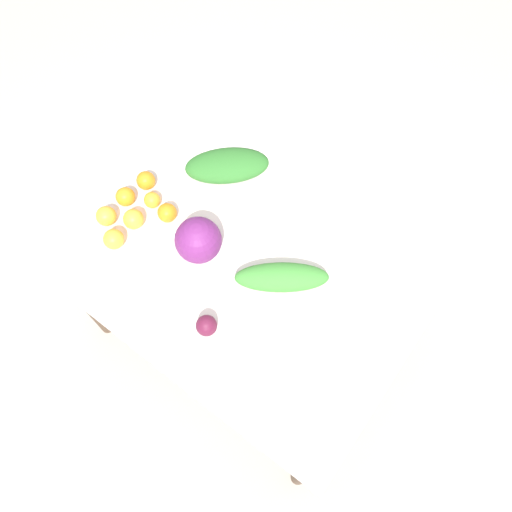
{
  "coord_description": "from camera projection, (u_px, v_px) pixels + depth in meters",
  "views": [
    {
      "loc": [
        0.48,
        -0.65,
        2.37
      ],
      "look_at": [
        0.0,
        0.0,
        0.73
      ],
      "focal_mm": 35.0,
      "sensor_mm": 36.0,
      "label": 1
    }
  ],
  "objects": [
    {
      "name": "orange_5",
      "position": [
        145.0,
        181.0,
        1.95
      ],
      "size": [
        0.07,
        0.07,
        0.07
      ],
      "primitive_type": "sphere",
      "color": "orange",
      "rests_on": "dining_table"
    },
    {
      "name": "orange_3",
      "position": [
        134.0,
        219.0,
        1.87
      ],
      "size": [
        0.08,
        0.08,
        0.08
      ],
      "primitive_type": "sphere",
      "color": "#F9A833",
      "rests_on": "dining_table"
    },
    {
      "name": "beet_root",
      "position": [
        206.0,
        326.0,
        1.69
      ],
      "size": [
        0.07,
        0.07,
        0.07
      ],
      "primitive_type": "sphere",
      "color": "#5B1933",
      "rests_on": "dining_table"
    },
    {
      "name": "ground_plane",
      "position": [
        256.0,
        321.0,
        2.48
      ],
      "size": [
        8.0,
        8.0,
        0.0
      ],
      "primitive_type": "plane",
      "color": "#B2A899"
    },
    {
      "name": "orange_2",
      "position": [
        114.0,
        239.0,
        1.83
      ],
      "size": [
        0.08,
        0.08,
        0.08
      ],
      "primitive_type": "sphere",
      "color": "#F9A833",
      "rests_on": "dining_table"
    },
    {
      "name": "orange_4",
      "position": [
        125.0,
        197.0,
        1.92
      ],
      "size": [
        0.08,
        0.08,
        0.08
      ],
      "primitive_type": "sphere",
      "color": "orange",
      "rests_on": "dining_table"
    },
    {
      "name": "greens_bunch_beet_tops",
      "position": [
        227.0,
        165.0,
        1.97
      ],
      "size": [
        0.36,
        0.35,
        0.09
      ],
      "primitive_type": "ellipsoid",
      "rotation": [
        0.0,
        0.0,
        0.75
      ],
      "color": "#2D6B28",
      "rests_on": "dining_table"
    },
    {
      "name": "dining_table",
      "position": [
        256.0,
        268.0,
        1.92
      ],
      "size": [
        1.26,
        1.04,
        0.71
      ],
      "color": "silver",
      "rests_on": "ground_plane"
    },
    {
      "name": "orange_6",
      "position": [
        106.0,
        216.0,
        1.88
      ],
      "size": [
        0.08,
        0.08,
        0.08
      ],
      "primitive_type": "sphere",
      "color": "#F9A833",
      "rests_on": "dining_table"
    },
    {
      "name": "orange_1",
      "position": [
        152.0,
        200.0,
        1.92
      ],
      "size": [
        0.06,
        0.06,
        0.06
      ],
      "primitive_type": "sphere",
      "color": "orange",
      "rests_on": "dining_table"
    },
    {
      "name": "greens_bunch_dandelion",
      "position": [
        282.0,
        277.0,
        1.76
      ],
      "size": [
        0.33,
        0.29,
        0.09
      ],
      "primitive_type": "ellipsoid",
      "rotation": [
        0.0,
        0.0,
        3.79
      ],
      "color": "#3D8433",
      "rests_on": "dining_table"
    },
    {
      "name": "orange_0",
      "position": [
        167.0,
        213.0,
        1.89
      ],
      "size": [
        0.07,
        0.07,
        0.07
      ],
      "primitive_type": "sphere",
      "color": "orange",
      "rests_on": "dining_table"
    },
    {
      "name": "cabbage_purple",
      "position": [
        198.0,
        240.0,
        1.78
      ],
      "size": [
        0.17,
        0.17,
        0.17
      ],
      "primitive_type": "sphere",
      "color": "#6B2366",
      "rests_on": "dining_table"
    }
  ]
}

